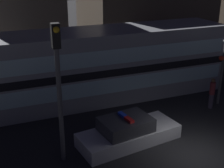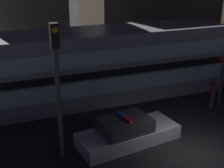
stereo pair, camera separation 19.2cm
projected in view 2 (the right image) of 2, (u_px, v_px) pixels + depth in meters
name	position (u px, v px, depth m)	size (l,w,h in m)	color
ground_plane	(195.00, 157.00, 12.96)	(120.00, 120.00, 0.00)	black
train	(99.00, 65.00, 18.03)	(15.52, 3.22, 4.08)	gray
police_car	(127.00, 133.00, 13.89)	(4.79, 2.37, 1.35)	silver
pedestrian	(213.00, 94.00, 17.02)	(0.29, 0.29, 1.74)	#3F384C
crossing_signal_near	(224.00, 67.00, 17.04)	(0.86, 0.37, 3.97)	#4C4C51
traffic_light_corner	(57.00, 82.00, 11.62)	(0.30, 0.46, 5.60)	#4C4C51
building_center	(147.00, 10.00, 26.75)	(10.26, 6.89, 7.57)	brown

